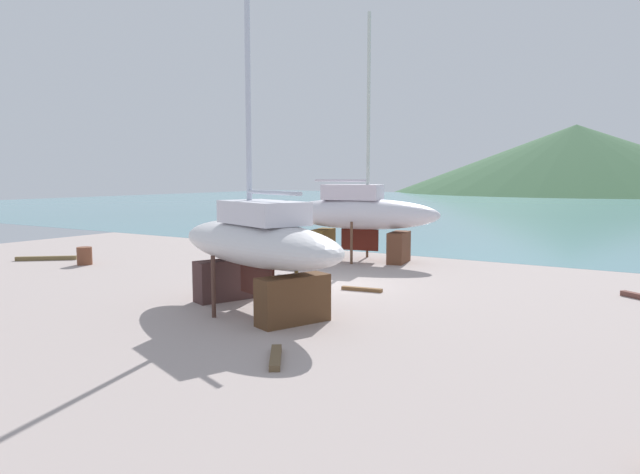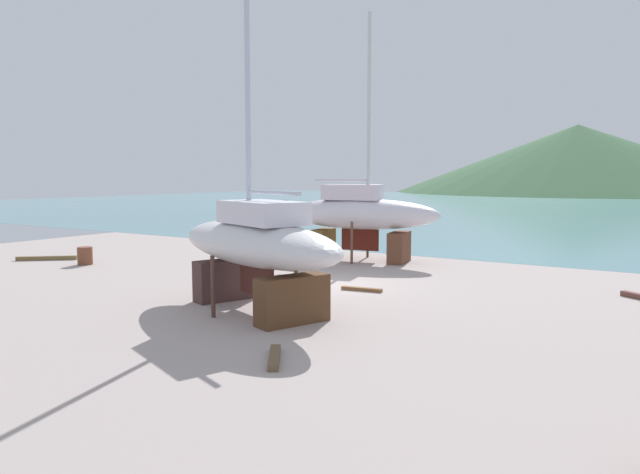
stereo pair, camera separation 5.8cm
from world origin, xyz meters
TOP-DOWN VIEW (x-y plane):
  - ground_plane at (0.00, -2.74)m, footprint 45.65×45.65m
  - sea_water at (0.00, 57.49)m, footprint 163.11×97.62m
  - headland_hill at (-12.02, 128.71)m, footprint 163.47×163.47m
  - sailboat_large_starboard at (-2.01, 5.87)m, footprint 7.71×3.43m
  - sailboat_far_slipway at (0.33, -4.69)m, footprint 7.95×5.09m
  - worker at (-6.60, 4.80)m, footprint 0.43×0.50m
  - barrel_by_slipway at (-11.70, -1.77)m, footprint 0.92×0.92m
  - timber_plank_near at (3.55, -8.16)m, footprint 1.05×1.38m
  - timber_short_cross at (1.53, -0.46)m, footprint 1.45×0.42m
  - timber_long_fore at (-14.39, -1.89)m, footprint 2.16×1.91m

SIDE VIEW (x-z plane):
  - ground_plane at x=0.00m, z-range 0.00..0.00m
  - sea_water at x=0.00m, z-range 0.00..0.00m
  - headland_hill at x=-12.02m, z-range -15.47..15.47m
  - timber_short_cross at x=1.53m, z-range 0.00..0.12m
  - timber_plank_near at x=3.55m, z-range 0.00..0.13m
  - timber_long_fore at x=-14.39m, z-range 0.00..0.19m
  - barrel_by_slipway at x=-11.70m, z-range 0.00..0.78m
  - worker at x=-6.60m, z-range 0.03..1.70m
  - sailboat_far_slipway at x=0.33m, z-range -3.82..7.73m
  - sailboat_large_starboard at x=-2.01m, z-range -3.47..7.71m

